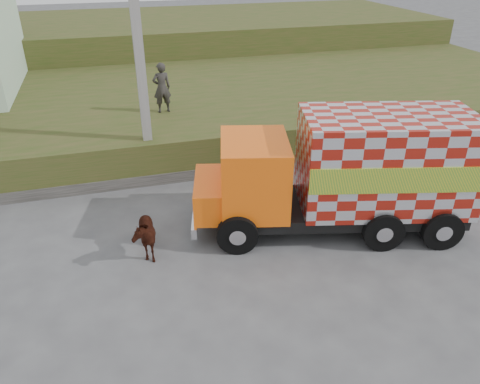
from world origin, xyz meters
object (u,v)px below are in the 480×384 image
object	(u,v)px
utility_pole	(140,63)
cargo_truck	(347,173)
cow	(142,234)
pedestrian	(162,88)

from	to	relation	value
utility_pole	cargo_truck	bearing A→B (deg)	-43.48
utility_pole	cow	world-z (taller)	utility_pole
cargo_truck	cow	bearing A→B (deg)	-168.39
cargo_truck	pedestrian	distance (m)	8.63
cow	pedestrian	size ratio (longest dim) A/B	0.77
utility_pole	cargo_truck	world-z (taller)	utility_pole
utility_pole	pedestrian	bearing A→B (deg)	71.20
utility_pole	cargo_truck	xyz separation A→B (m)	(5.07, -4.80, -2.30)
cargo_truck	cow	distance (m)	5.90
utility_pole	cargo_truck	size ratio (longest dim) A/B	0.99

